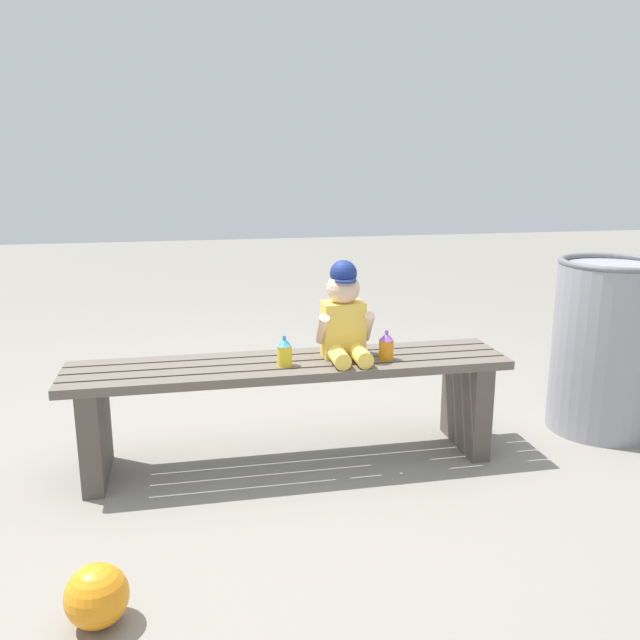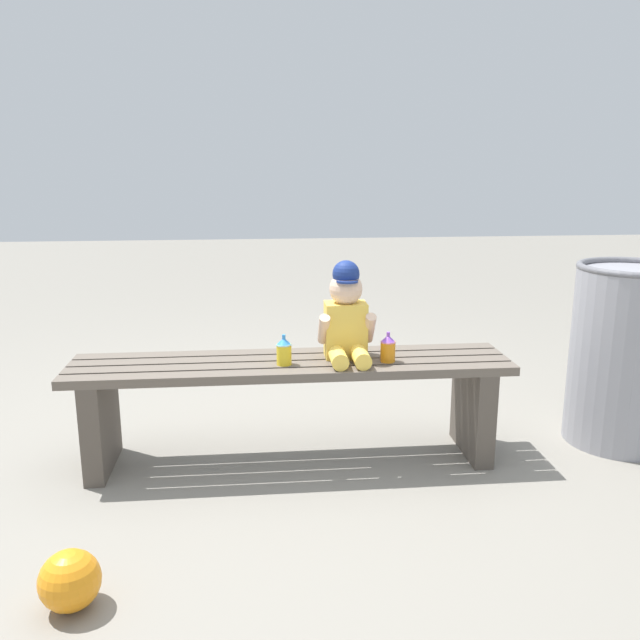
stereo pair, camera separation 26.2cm
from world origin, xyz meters
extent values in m
plane|color=gray|center=(0.00, 0.00, 0.00)|extent=(16.00, 16.00, 0.00)
cube|color=#60564C|center=(0.00, -0.14, 0.42)|extent=(1.80, 0.08, 0.04)
cube|color=#60564C|center=(0.00, -0.05, 0.42)|extent=(1.80, 0.08, 0.04)
cube|color=#60564C|center=(0.00, 0.05, 0.42)|extent=(1.80, 0.08, 0.04)
cube|color=#60564C|center=(0.00, 0.14, 0.42)|extent=(1.80, 0.08, 0.04)
cube|color=#524941|center=(-0.78, 0.00, 0.20)|extent=(0.08, 0.37, 0.40)
cube|color=#524941|center=(0.78, 0.00, 0.20)|extent=(0.08, 0.37, 0.40)
cube|color=#F2C64C|center=(0.23, 0.03, 0.55)|extent=(0.17, 0.12, 0.23)
sphere|color=beige|center=(0.23, 0.03, 0.73)|extent=(0.14, 0.14, 0.14)
cylinder|color=navy|center=(0.23, 0.00, 0.76)|extent=(0.09, 0.09, 0.01)
sphere|color=navy|center=(0.23, 0.03, 0.79)|extent=(0.11, 0.11, 0.11)
cylinder|color=#FED050|center=(0.18, -0.09, 0.47)|extent=(0.07, 0.16, 0.07)
cylinder|color=#FED050|center=(0.27, -0.09, 0.47)|extent=(0.07, 0.16, 0.07)
cylinder|color=beige|center=(0.13, 0.00, 0.57)|extent=(0.04, 0.12, 0.14)
cylinder|color=beige|center=(0.32, 0.00, 0.57)|extent=(0.04, 0.12, 0.14)
cylinder|color=yellow|center=(-0.03, -0.05, 0.48)|extent=(0.06, 0.06, 0.09)
cone|color=#338CE5|center=(-0.03, -0.05, 0.54)|extent=(0.06, 0.06, 0.03)
cylinder|color=#338CE5|center=(-0.03, -0.05, 0.55)|extent=(0.01, 0.01, 0.02)
cylinder|color=orange|center=(0.39, -0.05, 0.48)|extent=(0.06, 0.06, 0.09)
cone|color=#8C4CCC|center=(0.39, -0.05, 0.54)|extent=(0.06, 0.06, 0.03)
cylinder|color=#8C4CCC|center=(0.39, -0.05, 0.55)|extent=(0.01, 0.01, 0.02)
sphere|color=orange|center=(-0.68, -0.89, 0.09)|extent=(0.17, 0.17, 0.17)
cylinder|color=gray|center=(1.48, 0.06, 0.39)|extent=(0.48, 0.48, 0.78)
torus|color=slate|center=(1.48, 0.06, 0.79)|extent=(0.48, 0.48, 0.03)
camera|label=1|loc=(-0.39, -2.55, 1.24)|focal=37.12mm
camera|label=2|loc=(-0.13, -2.59, 1.24)|focal=37.12mm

